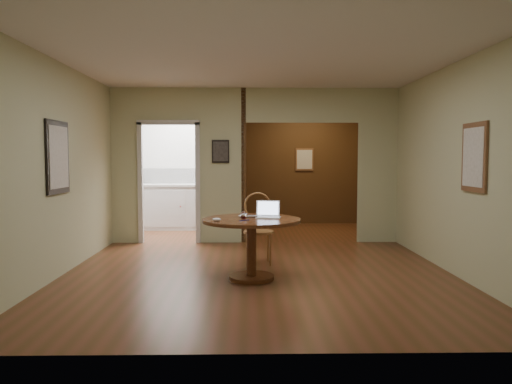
{
  "coord_description": "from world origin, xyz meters",
  "views": [
    {
      "loc": [
        -0.14,
        -6.21,
        1.5
      ],
      "look_at": [
        -0.03,
        -0.2,
        1.08
      ],
      "focal_mm": 35.0,
      "sensor_mm": 36.0,
      "label": 1
    }
  ],
  "objects_px": {
    "open_laptop": "(268,213)",
    "chair": "(258,224)",
    "dining_table": "(251,234)",
    "closed_laptop": "(250,217)"
  },
  "relations": [
    {
      "from": "open_laptop",
      "to": "chair",
      "type": "bearing_deg",
      "value": 106.76
    },
    {
      "from": "dining_table",
      "to": "chair",
      "type": "bearing_deg",
      "value": 83.67
    },
    {
      "from": "closed_laptop",
      "to": "dining_table",
      "type": "bearing_deg",
      "value": -79.95
    },
    {
      "from": "dining_table",
      "to": "open_laptop",
      "type": "height_order",
      "value": "open_laptop"
    },
    {
      "from": "closed_laptop",
      "to": "chair",
      "type": "bearing_deg",
      "value": 83.5
    },
    {
      "from": "dining_table",
      "to": "chair",
      "type": "relative_size",
      "value": 1.2
    },
    {
      "from": "dining_table",
      "to": "open_laptop",
      "type": "relative_size",
      "value": 3.69
    },
    {
      "from": "chair",
      "to": "closed_laptop",
      "type": "distance_m",
      "value": 0.88
    },
    {
      "from": "dining_table",
      "to": "closed_laptop",
      "type": "relative_size",
      "value": 4.11
    },
    {
      "from": "open_laptop",
      "to": "closed_laptop",
      "type": "bearing_deg",
      "value": -168.03
    }
  ]
}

